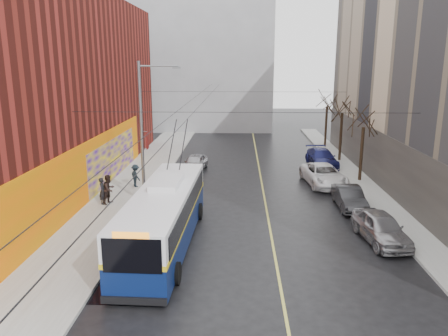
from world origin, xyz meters
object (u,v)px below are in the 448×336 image
at_px(tree_near, 364,117).
at_px(tree_mid, 343,104).
at_px(parked_car_a, 381,228).
at_px(streetlight_pole, 144,130).
at_px(pedestrian_b, 109,189).
at_px(parked_car_b, 349,198).
at_px(pedestrian_a, 103,191).
at_px(tree_far, 327,99).
at_px(following_car, 195,163).
at_px(pedestrian_c, 136,176).
at_px(parked_car_d, 322,158).
at_px(trolleybus, 164,216).
at_px(parked_car_c, 324,175).

relative_size(tree_near, tree_mid, 0.96).
bearing_deg(parked_car_a, tree_mid, 77.14).
relative_size(streetlight_pole, pedestrian_b, 4.80).
height_order(parked_car_b, pedestrian_a, pedestrian_a).
height_order(tree_mid, pedestrian_b, tree_mid).
bearing_deg(pedestrian_a, parked_car_a, -111.50).
bearing_deg(streetlight_pole, tree_far, 52.88).
xyz_separation_m(tree_far, pedestrian_a, (-17.85, -20.41, -4.14)).
distance_m(streetlight_pole, parked_car_a, 14.83).
height_order(tree_near, tree_far, tree_far).
xyz_separation_m(parked_car_a, pedestrian_a, (-15.85, 5.13, 0.24)).
bearing_deg(tree_mid, following_car, -163.16).
relative_size(parked_car_a, pedestrian_c, 2.72).
xyz_separation_m(tree_mid, pedestrian_c, (-16.68, -9.46, -4.28)).
xyz_separation_m(streetlight_pole, parked_car_b, (12.81, -0.26, -4.17)).
bearing_deg(tree_mid, parked_car_b, -99.95).
xyz_separation_m(tree_mid, parked_car_b, (-2.32, -13.26, -4.57)).
height_order(parked_car_b, parked_car_d, parked_car_d).
bearing_deg(tree_far, trolleybus, -116.03).
bearing_deg(pedestrian_a, tree_far, -44.76).
bearing_deg(pedestrian_b, trolleybus, -120.38).
distance_m(parked_car_d, pedestrian_c, 16.47).
distance_m(tree_near, tree_far, 14.00).
bearing_deg(trolleybus, tree_mid, 58.27).
xyz_separation_m(following_car, pedestrian_c, (-3.72, -5.54, 0.29)).
bearing_deg(pedestrian_a, following_car, -30.87).
distance_m(pedestrian_a, pedestrian_b, 0.41).
relative_size(tree_near, pedestrian_c, 3.91).
xyz_separation_m(streetlight_pole, tree_far, (15.14, 20.00, 0.30)).
distance_m(tree_mid, tree_far, 7.00).
xyz_separation_m(tree_mid, following_car, (-12.96, -3.92, -4.57)).
height_order(streetlight_pole, parked_car_a, streetlight_pole).
relative_size(tree_near, trolleybus, 0.54).
bearing_deg(following_car, parked_car_c, -13.18).
relative_size(tree_mid, pedestrian_a, 3.92).
height_order(parked_car_b, following_car, following_car).
xyz_separation_m(parked_car_b, parked_car_c, (-0.61, 5.31, 0.08)).
height_order(parked_car_a, pedestrian_a, pedestrian_a).
bearing_deg(following_car, tree_mid, 25.57).
bearing_deg(pedestrian_c, following_car, -73.28).
bearing_deg(tree_mid, parked_car_a, -96.16).
bearing_deg(parked_car_d, following_car, -173.81).
xyz_separation_m(parked_car_d, pedestrian_c, (-14.68, -7.47, 0.22)).
distance_m(tree_near, parked_car_c, 5.23).
bearing_deg(trolleybus, pedestrian_a, 131.56).
bearing_deg(trolleybus, tree_near, 45.76).
xyz_separation_m(streetlight_pole, following_car, (2.18, 9.08, -4.16)).
distance_m(tree_near, pedestrian_c, 17.33).
relative_size(tree_mid, parked_car_b, 1.61).
distance_m(tree_mid, parked_car_b, 14.21).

